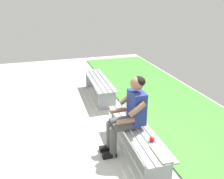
% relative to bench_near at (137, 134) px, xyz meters
% --- Properties ---
extents(ground_plane, '(10.00, 7.00, 0.04)m').
position_rel_bench_near_xyz_m(ground_plane, '(1.18, 1.00, -0.35)').
color(ground_plane, '#B2B2AD').
extents(grass_strip, '(9.00, 2.05, 0.03)m').
position_rel_bench_near_xyz_m(grass_strip, '(1.18, -1.39, -0.32)').
color(grass_strip, '#478C38').
rests_on(grass_strip, ground).
extents(bench_near, '(1.78, 0.46, 0.43)m').
position_rel_bench_near_xyz_m(bench_near, '(0.00, 0.00, 0.00)').
color(bench_near, gray).
rests_on(bench_near, ground).
extents(bench_far, '(1.74, 0.46, 0.43)m').
position_rel_bench_near_xyz_m(bench_far, '(2.37, 0.00, -0.00)').
color(bench_far, gray).
rests_on(bench_far, ground).
extents(person_seated, '(0.50, 0.69, 1.23)m').
position_rel_bench_near_xyz_m(person_seated, '(0.11, 0.10, 0.34)').
color(person_seated, navy).
rests_on(person_seated, ground).
extents(apple, '(0.07, 0.07, 0.07)m').
position_rel_bench_near_xyz_m(apple, '(-0.37, -0.07, 0.13)').
color(apple, red).
rests_on(apple, bench_near).
extents(book_open, '(0.42, 0.17, 0.02)m').
position_rel_bench_near_xyz_m(book_open, '(-0.67, -0.05, 0.11)').
color(book_open, white).
rests_on(book_open, bench_near).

